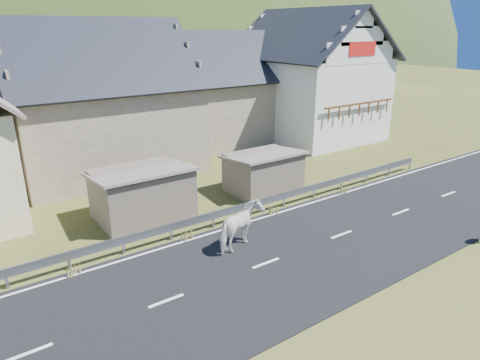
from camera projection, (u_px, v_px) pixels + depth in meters
ground at (266, 264)px, 15.67m from camera, size 160.00×160.00×0.00m
road at (266, 264)px, 15.66m from camera, size 60.00×7.00×0.04m
lane_markings at (266, 263)px, 15.65m from camera, size 60.00×6.60×0.01m
guardrail at (213, 216)px, 18.32m from camera, size 28.10×0.09×0.75m
shed_left at (142, 194)px, 19.24m from camera, size 4.30×3.30×2.40m
shed_right at (263, 173)px, 22.38m from camera, size 3.80×2.90×2.20m
house_stone_a at (97, 91)px, 25.14m from camera, size 10.80×9.80×8.90m
house_stone_b at (222, 82)px, 32.20m from camera, size 9.80×8.80×8.10m
house_white at (308, 70)px, 32.82m from camera, size 8.80×10.80×9.70m
horse at (241, 226)px, 16.50m from camera, size 1.70×2.33×1.79m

